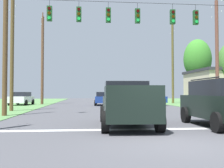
# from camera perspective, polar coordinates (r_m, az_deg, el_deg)

# --- Properties ---
(ground_plane) EXTENTS (120.00, 120.00, 0.00)m
(ground_plane) POSITION_cam_1_polar(r_m,az_deg,el_deg) (7.86, 13.41, -12.49)
(ground_plane) COLOR #47474C
(stop_bar_stripe) EXTENTS (13.05, 0.45, 0.01)m
(stop_bar_stripe) POSITION_cam_1_polar(r_m,az_deg,el_deg) (10.65, 8.25, -9.68)
(stop_bar_stripe) COLOR white
(stop_bar_stripe) RESTS_ON ground
(lane_dash_0) EXTENTS (2.50, 0.15, 0.01)m
(lane_dash_0) POSITION_cam_1_polar(r_m,az_deg,el_deg) (16.51, 3.32, -6.91)
(lane_dash_0) COLOR white
(lane_dash_0) RESTS_ON ground
(lane_dash_1) EXTENTS (2.50, 0.15, 0.01)m
(lane_dash_1) POSITION_cam_1_polar(r_m,az_deg,el_deg) (23.92, 0.62, -5.35)
(lane_dash_1) COLOR white
(lane_dash_1) RESTS_ON ground
(lane_dash_2) EXTENTS (2.50, 0.15, 0.01)m
(lane_dash_2) POSITION_cam_1_polar(r_m,az_deg,el_deg) (28.47, -0.34, -4.79)
(lane_dash_2) COLOR white
(lane_dash_2) RESTS_ON ground
(overhead_signal_span) EXTENTS (15.61, 0.31, 7.96)m
(overhead_signal_span) POSITION_cam_1_polar(r_m,az_deg,el_deg) (17.26, 3.14, 8.65)
(overhead_signal_span) COLOR brown
(overhead_signal_span) RESTS_ON ground
(pickup_truck) EXTENTS (2.45, 5.47, 1.95)m
(pickup_truck) POSITION_cam_1_polar(r_m,az_deg,el_deg) (11.50, 3.24, -4.30)
(pickup_truck) COLOR black
(pickup_truck) RESTS_ON ground
(suv_black) EXTENTS (2.29, 4.84, 2.05)m
(suv_black) POSITION_cam_1_polar(r_m,az_deg,el_deg) (12.09, 22.75, -3.59)
(suv_black) COLOR black
(suv_black) RESTS_ON ground
(distant_car_crossing_white) EXTENTS (2.22, 4.40, 1.52)m
(distant_car_crossing_white) POSITION_cam_1_polar(r_m,az_deg,el_deg) (32.14, -19.00, -2.95)
(distant_car_crossing_white) COLOR silver
(distant_car_crossing_white) RESTS_ON ground
(distant_car_oncoming) EXTENTS (2.25, 4.41, 1.52)m
(distant_car_oncoming) POSITION_cam_1_polar(r_m,az_deg,el_deg) (30.24, -1.83, -3.13)
(distant_car_oncoming) COLOR navy
(distant_car_oncoming) RESTS_ON ground
(distant_car_far_parked) EXTENTS (4.31, 2.03, 1.52)m
(distant_car_far_parked) POSITION_cam_1_polar(r_m,az_deg,el_deg) (30.04, 7.55, -3.12)
(distant_car_far_parked) COLOR navy
(distant_car_far_parked) RESTS_ON ground
(utility_pole_mid_right) EXTENTS (0.29, 1.81, 10.01)m
(utility_pole_mid_right) POSITION_cam_1_polar(r_m,az_deg,el_deg) (24.28, 21.83, 6.57)
(utility_pole_mid_right) COLOR brown
(utility_pole_mid_right) RESTS_ON ground
(utility_pole_far_right) EXTENTS (0.30, 1.88, 11.55)m
(utility_pole_far_right) POSITION_cam_1_polar(r_m,az_deg,el_deg) (36.40, 13.03, 4.85)
(utility_pole_far_right) COLOR brown
(utility_pole_far_right) RESTS_ON ground
(utility_pole_mid_left) EXTENTS (0.28, 1.93, 9.63)m
(utility_pole_mid_left) POSITION_cam_1_polar(r_m,az_deg,el_deg) (22.18, -20.87, 6.77)
(utility_pole_mid_left) COLOR brown
(utility_pole_mid_left) RESTS_ON ground
(utility_pole_far_left) EXTENTS (0.34, 1.99, 11.36)m
(utility_pole_far_left) POSITION_cam_1_polar(r_m,az_deg,el_deg) (33.51, -14.87, 5.36)
(utility_pole_far_left) COLOR brown
(utility_pole_far_left) RESTS_ON ground
(tree_roadside_right) EXTENTS (3.44, 3.44, 8.19)m
(tree_roadside_right) POSITION_cam_1_polar(r_m,az_deg,el_deg) (34.98, 18.06, 5.12)
(tree_roadside_right) COLOR brown
(tree_roadside_right) RESTS_ON ground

